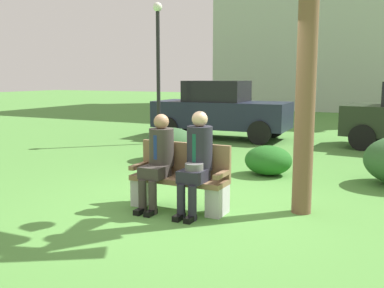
{
  "coord_description": "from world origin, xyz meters",
  "views": [
    {
      "loc": [
        2.62,
        -5.43,
        1.81
      ],
      "look_at": [
        -0.18,
        0.2,
        0.85
      ],
      "focal_mm": 41.72,
      "sensor_mm": 36.0,
      "label": 1
    }
  ],
  "objects_px": {
    "seated_man_right": "(197,158)",
    "street_lamp": "(158,59)",
    "park_bench": "(181,180)",
    "shrub_mid_lawn": "(171,144)",
    "seated_man_left": "(158,156)",
    "shrub_far_lawn": "(268,160)",
    "parked_car_near": "(220,110)"
  },
  "relations": [
    {
      "from": "shrub_far_lawn",
      "to": "parked_car_near",
      "type": "distance_m",
      "value": 5.01
    },
    {
      "from": "seated_man_right",
      "to": "street_lamp",
      "type": "xyz_separation_m",
      "value": [
        -3.65,
        5.18,
        1.51
      ]
    },
    {
      "from": "seated_man_left",
      "to": "shrub_far_lawn",
      "type": "bearing_deg",
      "value": 74.58
    },
    {
      "from": "seated_man_left",
      "to": "parked_car_near",
      "type": "distance_m",
      "value": 7.15
    },
    {
      "from": "park_bench",
      "to": "shrub_mid_lawn",
      "type": "bearing_deg",
      "value": 121.39
    },
    {
      "from": "parked_car_near",
      "to": "street_lamp",
      "type": "bearing_deg",
      "value": -122.72
    },
    {
      "from": "seated_man_right",
      "to": "street_lamp",
      "type": "bearing_deg",
      "value": 125.17
    },
    {
      "from": "park_bench",
      "to": "shrub_mid_lawn",
      "type": "relative_size",
      "value": 1.18
    },
    {
      "from": "shrub_mid_lawn",
      "to": "street_lamp",
      "type": "bearing_deg",
      "value": 126.45
    },
    {
      "from": "shrub_far_lawn",
      "to": "parked_car_near",
      "type": "height_order",
      "value": "parked_car_near"
    },
    {
      "from": "parked_car_near",
      "to": "seated_man_right",
      "type": "bearing_deg",
      "value": -69.56
    },
    {
      "from": "shrub_mid_lawn",
      "to": "park_bench",
      "type": "bearing_deg",
      "value": -58.61
    },
    {
      "from": "shrub_mid_lawn",
      "to": "street_lamp",
      "type": "height_order",
      "value": "street_lamp"
    },
    {
      "from": "parked_car_near",
      "to": "street_lamp",
      "type": "xyz_separation_m",
      "value": [
        -1.09,
        -1.69,
        1.43
      ]
    },
    {
      "from": "seated_man_right",
      "to": "street_lamp",
      "type": "relative_size",
      "value": 0.37
    },
    {
      "from": "park_bench",
      "to": "seated_man_right",
      "type": "bearing_deg",
      "value": -21.35
    },
    {
      "from": "seated_man_left",
      "to": "shrub_far_lawn",
      "type": "relative_size",
      "value": 1.49
    },
    {
      "from": "park_bench",
      "to": "parked_car_near",
      "type": "relative_size",
      "value": 0.34
    },
    {
      "from": "seated_man_right",
      "to": "shrub_far_lawn",
      "type": "height_order",
      "value": "seated_man_right"
    },
    {
      "from": "street_lamp",
      "to": "seated_man_right",
      "type": "bearing_deg",
      "value": -54.83
    },
    {
      "from": "seated_man_left",
      "to": "parked_car_near",
      "type": "relative_size",
      "value": 0.33
    },
    {
      "from": "park_bench",
      "to": "seated_man_left",
      "type": "relative_size",
      "value": 1.04
    },
    {
      "from": "parked_car_near",
      "to": "park_bench",
      "type": "bearing_deg",
      "value": -71.52
    },
    {
      "from": "seated_man_left",
      "to": "street_lamp",
      "type": "height_order",
      "value": "street_lamp"
    },
    {
      "from": "seated_man_left",
      "to": "shrub_mid_lawn",
      "type": "height_order",
      "value": "seated_man_left"
    },
    {
      "from": "seated_man_right",
      "to": "shrub_far_lawn",
      "type": "bearing_deg",
      "value": 86.61
    },
    {
      "from": "shrub_far_lawn",
      "to": "seated_man_left",
      "type": "bearing_deg",
      "value": -105.42
    },
    {
      "from": "shrub_far_lawn",
      "to": "shrub_mid_lawn",
      "type": "bearing_deg",
      "value": 168.57
    },
    {
      "from": "park_bench",
      "to": "shrub_far_lawn",
      "type": "xyz_separation_m",
      "value": [
        0.46,
        2.58,
        -0.12
      ]
    },
    {
      "from": "shrub_far_lawn",
      "to": "parked_car_near",
      "type": "bearing_deg",
      "value": 123.11
    },
    {
      "from": "street_lamp",
      "to": "shrub_far_lawn",
      "type": "bearing_deg",
      "value": -33.06
    },
    {
      "from": "park_bench",
      "to": "shrub_mid_lawn",
      "type": "height_order",
      "value": "park_bench"
    }
  ]
}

